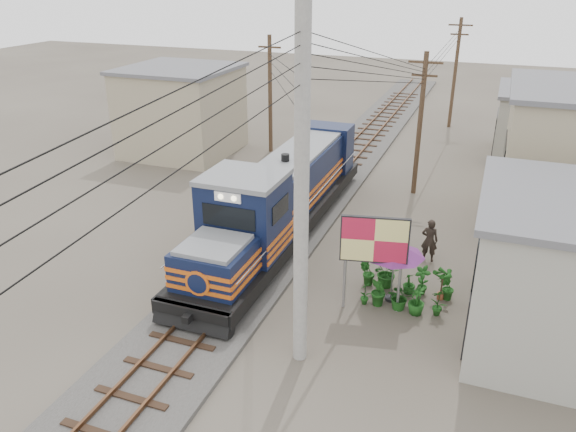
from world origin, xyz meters
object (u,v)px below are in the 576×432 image
at_px(locomotive, 280,200).
at_px(market_umbrella, 395,249).
at_px(billboard, 374,243).
at_px(vendor, 430,240).

distance_m(locomotive, market_umbrella, 6.38).
bearing_deg(locomotive, billboard, -40.75).
height_order(locomotive, market_umbrella, locomotive).
relative_size(billboard, vendor, 1.93).
height_order(locomotive, billboard, locomotive).
xyz_separation_m(billboard, market_umbrella, (0.54, 0.81, -0.52)).
height_order(locomotive, vendor, locomotive).
xyz_separation_m(locomotive, billboard, (4.86, -4.19, 0.82)).
relative_size(locomotive, billboard, 4.53).
height_order(market_umbrella, vendor, market_umbrella).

